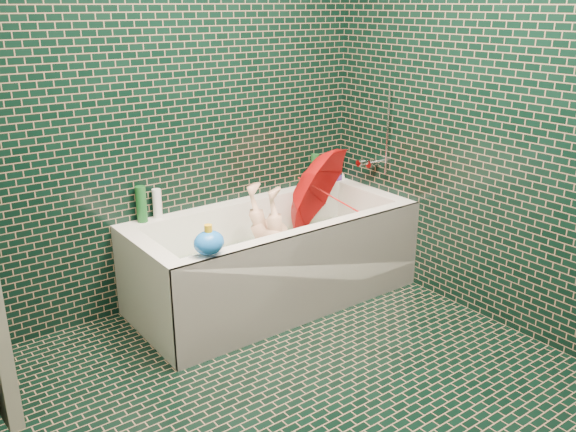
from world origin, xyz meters
TOP-DOWN VIEW (x-y plane):
  - floor at (0.00, 0.00)m, footprint 2.80×2.80m
  - wall_back at (0.00, 1.40)m, footprint 2.80×0.00m
  - wall_right at (1.30, 0.00)m, footprint 0.00×2.80m
  - bathtub at (0.45, 1.01)m, footprint 1.70×0.75m
  - bath_mat at (0.45, 1.02)m, footprint 1.35×0.47m
  - water at (0.45, 1.02)m, footprint 1.48×0.53m
  - faucet at (1.26, 1.02)m, footprint 0.18×0.19m
  - child at (0.44, 1.00)m, footprint 0.93×0.48m
  - umbrella at (0.91, 1.03)m, footprint 0.92×0.90m
  - soap_bottle_a at (1.25, 1.35)m, footprint 0.12×0.13m
  - soap_bottle_b at (1.21, 1.32)m, footprint 0.08×0.08m
  - soap_bottle_c at (1.12, 1.34)m, footprint 0.17×0.17m
  - bottle_right_tall at (1.02, 1.34)m, footprint 0.06×0.06m
  - bottle_right_pump at (1.25, 1.36)m, footprint 0.07×0.07m
  - bottle_left_tall at (-0.23, 1.35)m, footprint 0.07×0.07m
  - bottle_left_short at (-0.13, 1.37)m, footprint 0.07×0.07m
  - rubber_duck at (1.01, 1.32)m, footprint 0.12×0.10m
  - bath_toy at (-0.16, 0.70)m, footprint 0.16×0.13m

SIDE VIEW (x-z plane):
  - floor at x=0.00m, z-range 0.00..0.00m
  - bath_mat at x=0.45m, z-range 0.15..0.16m
  - bathtub at x=0.45m, z-range -0.06..0.49m
  - water at x=0.45m, z-range 0.30..0.30m
  - child at x=0.44m, z-range 0.13..0.49m
  - soap_bottle_a at x=1.25m, z-range 0.41..0.69m
  - soap_bottle_b at x=1.21m, z-range 0.47..0.63m
  - soap_bottle_c at x=1.12m, z-range 0.46..0.64m
  - umbrella at x=0.91m, z-range 0.10..1.02m
  - rubber_duck at x=1.01m, z-range 0.55..0.64m
  - bath_toy at x=-0.16m, z-range 0.54..0.69m
  - bottle_left_short at x=-0.13m, z-range 0.55..0.72m
  - bottle_right_pump at x=1.25m, z-range 0.55..0.74m
  - bottle_left_tall at x=-0.23m, z-range 0.55..0.76m
  - bottle_right_tall at x=1.02m, z-range 0.55..0.76m
  - faucet at x=1.26m, z-range 0.50..1.05m
  - wall_back at x=0.00m, z-range -0.15..2.65m
  - wall_right at x=1.30m, z-range -0.15..2.65m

